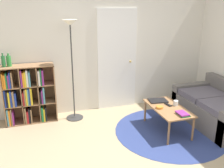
{
  "coord_description": "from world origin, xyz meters",
  "views": [
    {
      "loc": [
        -1.38,
        -2.49,
        2.12
      ],
      "look_at": [
        -0.23,
        1.22,
        0.85
      ],
      "focal_mm": 40.0,
      "sensor_mm": 36.0,
      "label": 1
    }
  ],
  "objects_px": {
    "bookshelf": "(27,95)",
    "floor_lamp": "(71,44)",
    "cup": "(176,103)",
    "bottle_left": "(3,61)",
    "bowl": "(160,107)",
    "laptop": "(158,101)",
    "coffee_table": "(168,110)",
    "couch": "(218,109)",
    "bottle_middle": "(9,61)"
  },
  "relations": [
    {
      "from": "laptop",
      "to": "couch",
      "type": "bearing_deg",
      "value": -16.9
    },
    {
      "from": "bookshelf",
      "to": "bowl",
      "type": "height_order",
      "value": "bookshelf"
    },
    {
      "from": "couch",
      "to": "cup",
      "type": "distance_m",
      "value": 0.9
    },
    {
      "from": "coffee_table",
      "to": "bottle_left",
      "type": "height_order",
      "value": "bottle_left"
    },
    {
      "from": "couch",
      "to": "cup",
      "type": "xyz_separation_m",
      "value": [
        -0.87,
        0.05,
        0.2
      ]
    },
    {
      "from": "laptop",
      "to": "bottle_middle",
      "type": "height_order",
      "value": "bottle_middle"
    },
    {
      "from": "cup",
      "to": "bottle_left",
      "type": "relative_size",
      "value": 0.38
    },
    {
      "from": "coffee_table",
      "to": "bottle_left",
      "type": "distance_m",
      "value": 2.92
    },
    {
      "from": "bookshelf",
      "to": "bowl",
      "type": "relative_size",
      "value": 8.74
    },
    {
      "from": "bowl",
      "to": "bottle_left",
      "type": "distance_m",
      "value": 2.76
    },
    {
      "from": "laptop",
      "to": "bowl",
      "type": "relative_size",
      "value": 2.82
    },
    {
      "from": "bottle_left",
      "to": "laptop",
      "type": "bearing_deg",
      "value": -16.44
    },
    {
      "from": "bowl",
      "to": "floor_lamp",
      "type": "bearing_deg",
      "value": 143.96
    },
    {
      "from": "floor_lamp",
      "to": "laptop",
      "type": "relative_size",
      "value": 5.33
    },
    {
      "from": "couch",
      "to": "laptop",
      "type": "xyz_separation_m",
      "value": [
        -1.07,
        0.32,
        0.17
      ]
    },
    {
      "from": "bottle_middle",
      "to": "floor_lamp",
      "type": "bearing_deg",
      "value": -7.37
    },
    {
      "from": "floor_lamp",
      "to": "bottle_left",
      "type": "relative_size",
      "value": 7.77
    },
    {
      "from": "cup",
      "to": "bottle_middle",
      "type": "bearing_deg",
      "value": 158.51
    },
    {
      "from": "bowl",
      "to": "cup",
      "type": "height_order",
      "value": "cup"
    },
    {
      "from": "bookshelf",
      "to": "bottle_left",
      "type": "xyz_separation_m",
      "value": [
        -0.32,
        -0.01,
        0.64
      ]
    },
    {
      "from": "bookshelf",
      "to": "coffee_table",
      "type": "xyz_separation_m",
      "value": [
        2.29,
        -1.07,
        -0.15
      ]
    },
    {
      "from": "coffee_table",
      "to": "laptop",
      "type": "bearing_deg",
      "value": 96.39
    },
    {
      "from": "cup",
      "to": "couch",
      "type": "bearing_deg",
      "value": -3.21
    },
    {
      "from": "laptop",
      "to": "bottle_middle",
      "type": "xyz_separation_m",
      "value": [
        -2.48,
        0.78,
        0.73
      ]
    },
    {
      "from": "couch",
      "to": "bottle_middle",
      "type": "height_order",
      "value": "bottle_middle"
    },
    {
      "from": "bookshelf",
      "to": "coffee_table",
      "type": "distance_m",
      "value": 2.53
    },
    {
      "from": "bookshelf",
      "to": "couch",
      "type": "xyz_separation_m",
      "value": [
        3.32,
        -1.09,
        -0.26
      ]
    },
    {
      "from": "bowl",
      "to": "bottle_middle",
      "type": "height_order",
      "value": "bottle_middle"
    },
    {
      "from": "laptop",
      "to": "bottle_left",
      "type": "bearing_deg",
      "value": 163.56
    },
    {
      "from": "coffee_table",
      "to": "bowl",
      "type": "bearing_deg",
      "value": 177.48
    },
    {
      "from": "couch",
      "to": "bowl",
      "type": "distance_m",
      "value": 1.21
    },
    {
      "from": "bowl",
      "to": "cup",
      "type": "distance_m",
      "value": 0.32
    },
    {
      "from": "couch",
      "to": "coffee_table",
      "type": "height_order",
      "value": "couch"
    },
    {
      "from": "couch",
      "to": "coffee_table",
      "type": "xyz_separation_m",
      "value": [
        -1.03,
        0.02,
        0.11
      ]
    },
    {
      "from": "coffee_table",
      "to": "bowl",
      "type": "distance_m",
      "value": 0.17
    },
    {
      "from": "bookshelf",
      "to": "floor_lamp",
      "type": "bearing_deg",
      "value": -8.37
    },
    {
      "from": "floor_lamp",
      "to": "coffee_table",
      "type": "relative_size",
      "value": 1.94
    },
    {
      "from": "coffee_table",
      "to": "bowl",
      "type": "xyz_separation_m",
      "value": [
        -0.16,
        0.01,
        0.06
      ]
    },
    {
      "from": "cup",
      "to": "floor_lamp",
      "type": "bearing_deg",
      "value": 150.45
    },
    {
      "from": "bowl",
      "to": "bottle_left",
      "type": "xyz_separation_m",
      "value": [
        -2.44,
        1.06,
        0.72
      ]
    },
    {
      "from": "couch",
      "to": "laptop",
      "type": "bearing_deg",
      "value": 163.1
    },
    {
      "from": "floor_lamp",
      "to": "laptop",
      "type": "xyz_separation_m",
      "value": [
        1.42,
        -0.64,
        -0.98
      ]
    },
    {
      "from": "bottle_left",
      "to": "couch",
      "type": "bearing_deg",
      "value": -16.58
    },
    {
      "from": "bookshelf",
      "to": "cup",
      "type": "height_order",
      "value": "bookshelf"
    },
    {
      "from": "cup",
      "to": "bottle_left",
      "type": "distance_m",
      "value": 3.03
    },
    {
      "from": "couch",
      "to": "coffee_table",
      "type": "bearing_deg",
      "value": 179.14
    },
    {
      "from": "bookshelf",
      "to": "floor_lamp",
      "type": "height_order",
      "value": "floor_lamp"
    },
    {
      "from": "coffee_table",
      "to": "cup",
      "type": "bearing_deg",
      "value": 11.72
    },
    {
      "from": "floor_lamp",
      "to": "cup",
      "type": "bearing_deg",
      "value": -29.55
    },
    {
      "from": "laptop",
      "to": "bowl",
      "type": "distance_m",
      "value": 0.33
    }
  ]
}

